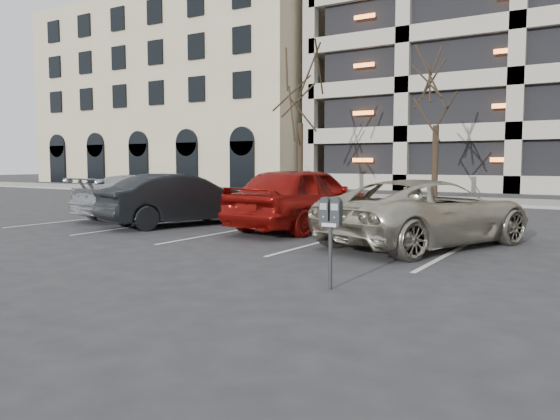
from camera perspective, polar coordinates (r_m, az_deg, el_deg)
name	(u,v)px	position (r m, az deg, el deg)	size (l,w,h in m)	color
ground	(341,262)	(9.72, 6.37, -5.40)	(140.00, 140.00, 0.00)	#28282B
sidewalk	(505,202)	(25.03, 22.41, 0.75)	(80.00, 4.00, 0.12)	gray
stall_lines	(329,240)	(12.37, 5.13, -3.12)	(16.90, 5.20, 0.00)	silver
office_building	(204,98)	(50.50, -7.95, 11.48)	(26.00, 16.20, 15.00)	tan
tree_a	(301,78)	(28.71, 2.17, 13.57)	(3.67, 3.67, 8.35)	black
tree_b	(437,79)	(25.91, 16.09, 13.04)	(3.33, 3.33, 7.56)	black
parking_meter	(331,220)	(7.48, 5.31, -1.08)	(0.32, 0.13, 1.25)	black
suv_silver	(427,213)	(11.85, 15.13, -0.26)	(4.01, 5.53, 1.40)	#BAB39E
car_red	(303,198)	(14.20, 2.46, 1.29)	(1.96, 4.87, 1.66)	maroon
car_dark	(180,200)	(15.40, -10.43, 1.08)	(1.52, 4.36, 1.44)	black
car_silver	(146,196)	(17.63, -13.79, 1.38)	(1.91, 4.69, 1.36)	#AFB2B8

